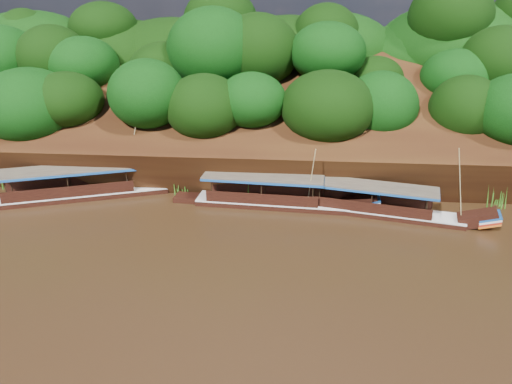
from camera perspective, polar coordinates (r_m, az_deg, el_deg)
ground at (r=31.56m, az=-2.70°, el=-7.17°), size 160.00×160.00×0.00m
riverbank at (r=51.99m, az=0.58°, el=6.84°), size 120.00×30.06×19.40m
boat_0 at (r=37.89m, az=15.25°, el=-1.97°), size 13.86×4.86×6.28m
boat_1 at (r=38.30m, az=2.96°, el=-0.87°), size 14.02×3.17×5.54m
boat_2 at (r=42.26m, az=-18.21°, el=0.28°), size 15.70×7.61×6.28m
reeds at (r=40.31m, az=-5.04°, el=0.75°), size 47.49×2.35×2.05m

